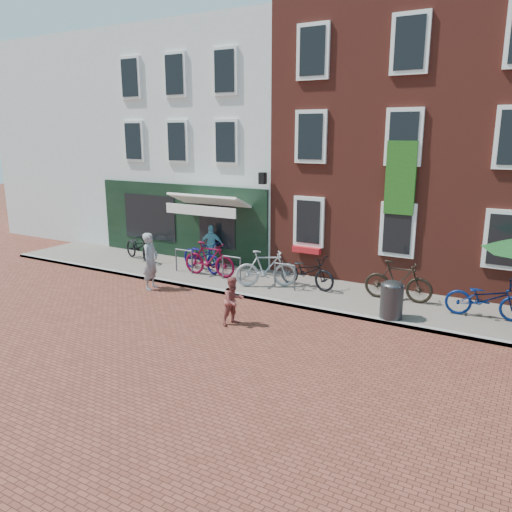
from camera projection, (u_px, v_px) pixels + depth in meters
The scene contains 16 objects.
ground at pixel (252, 300), 15.37m from camera, with size 80.00×80.00×0.00m, color brown.
sidewalk at pixel (303, 290), 16.13m from camera, with size 24.00×3.00×0.10m, color slate.
building_stucco at pixel (235, 143), 22.63m from camera, with size 8.00×8.00×9.00m, color silver.
building_brick_mid at pixel (391, 131), 19.11m from camera, with size 6.00×8.00×10.00m, color maroon.
filler_left at pixel (112, 141), 26.27m from camera, with size 7.00×8.00×9.00m, color silver.
litter_bin at pixel (392, 298), 13.45m from camera, with size 0.60×0.60×1.10m.
woman at pixel (151, 261), 16.25m from camera, with size 0.67×0.44×1.84m, color gray.
boy at pixel (233, 301), 13.26m from camera, with size 0.63×0.49×1.30m, color #94443F.
cafe_person at pixel (212, 245), 18.91m from camera, with size 0.88×0.37×1.51m, color #67B7CB.
bicycle_0 at pixel (139, 247), 19.62m from camera, with size 0.71×2.04×1.07m, color black.
bicycle_1 at pixel (209, 259), 17.44m from camera, with size 0.56×1.98×1.19m, color #5F041D.
bicycle_2 at pixel (202, 256), 18.13m from camera, with size 0.71×2.04×1.07m, color #0A064C.
bicycle_3 at pixel (266, 269), 16.23m from camera, with size 0.56×1.98×1.19m, color #9B9C9E.
bicycle_4 at pixel (307, 271), 16.16m from camera, with size 0.71×2.04×1.07m, color black.
bicycle_5 at pixel (398, 281), 14.87m from camera, with size 0.56×1.98×1.19m, color black.
bicycle_6 at pixel (486, 299), 13.47m from camera, with size 0.71×2.04×1.07m, color #05174C.
Camera 1 is at (7.41, -12.60, 4.92)m, focal length 35.60 mm.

